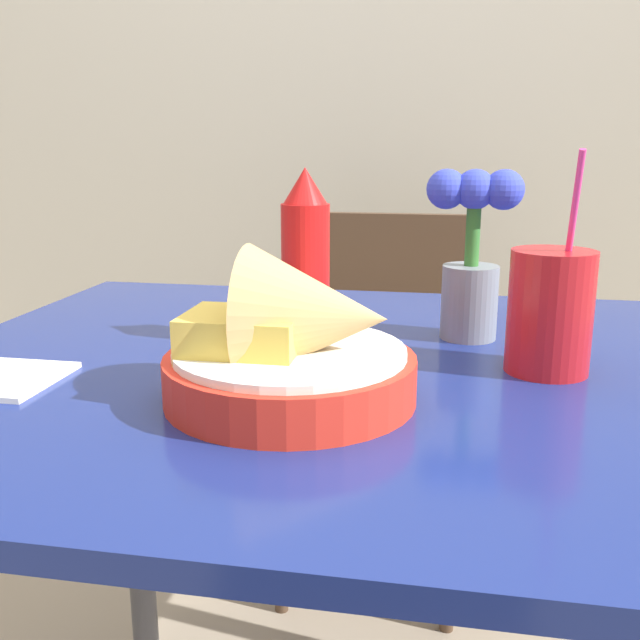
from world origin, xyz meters
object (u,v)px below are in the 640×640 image
food_basket (299,348)px  ketchup_bottle (305,262)px  drink_cup (550,316)px  flower_vase (472,254)px  chair_far_window (379,362)px

food_basket → ketchup_bottle: bearing=99.7°
ketchup_bottle → drink_cup: 0.29m
drink_cup → flower_vase: (-0.08, 0.13, 0.05)m
ketchup_bottle → flower_vase: bearing=20.9°
drink_cup → flower_vase: size_ratio=1.12×
food_basket → ketchup_bottle: size_ratio=1.13×
ketchup_bottle → drink_cup: bearing=-10.3°
chair_far_window → food_basket: (0.01, -0.96, 0.31)m
chair_far_window → flower_vase: bearing=-75.4°
food_basket → flower_vase: 0.32m
drink_cup → flower_vase: bearing=123.0°
food_basket → drink_cup: (0.25, 0.14, 0.01)m
drink_cup → food_basket: bearing=-150.8°
ketchup_bottle → flower_vase: size_ratio=1.02×
chair_far_window → drink_cup: bearing=-72.2°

